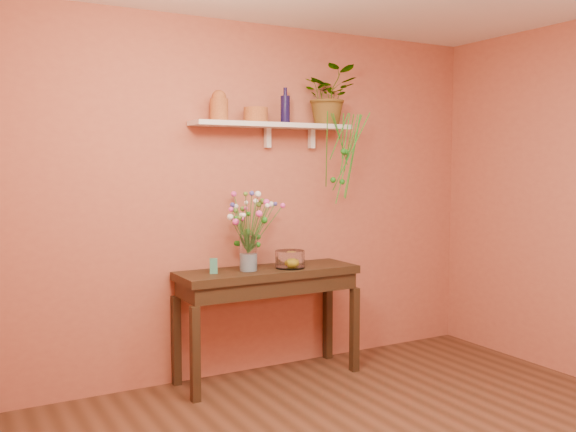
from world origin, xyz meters
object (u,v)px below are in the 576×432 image
sideboard (268,285)px  bouquet (251,216)px  terracotta_jug (219,106)px  glass_bowl (290,260)px  blue_bottle (285,109)px  spider_plant (329,96)px  glass_vase (248,255)px

sideboard → bouquet: bouquet is taller
sideboard → terracotta_jug: 1.37m
sideboard → terracotta_jug: bearing=162.4°
sideboard → glass_bowl: glass_bowl is taller
terracotta_jug → glass_bowl: terracotta_jug is taller
glass_bowl → terracotta_jug: bearing=162.2°
blue_bottle → bouquet: 0.88m
spider_plant → glass_vase: spider_plant is taller
glass_vase → glass_bowl: (0.33, -0.04, -0.05)m
bouquet → sideboard: bearing=4.0°
glass_bowl → glass_vase: bearing=173.8°
blue_bottle → sideboard: bearing=-156.2°
blue_bottle → glass_vase: (-0.37, -0.10, -1.09)m
spider_plant → bouquet: 1.21m
glass_vase → glass_bowl: size_ratio=1.22×
sideboard → blue_bottle: size_ratio=5.15×
sideboard → glass_vase: (-0.17, -0.02, 0.24)m
blue_bottle → glass_vase: bearing=-164.3°
sideboard → blue_bottle: 1.35m
sideboard → glass_vase: 0.29m
glass_vase → bouquet: size_ratio=0.59×
glass_vase → glass_bowl: bearing=-6.2°
sideboard → glass_bowl: (0.16, -0.05, 0.18)m
sideboard → glass_vase: glass_vase is taller
terracotta_jug → glass_vase: 1.11m
terracotta_jug → bouquet: (0.19, -0.12, -0.80)m
glass_bowl → sideboard: bearing=161.8°
sideboard → spider_plant: bearing=11.5°
terracotta_jug → blue_bottle: blue_bottle is taller
bouquet → blue_bottle: bearing=15.6°
sideboard → spider_plant: (0.62, 0.13, 1.45)m
glass_vase → blue_bottle: bearing=15.7°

